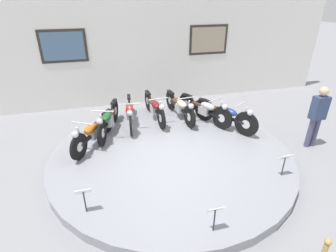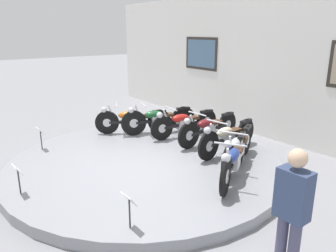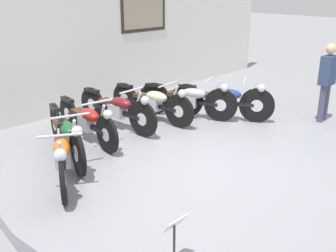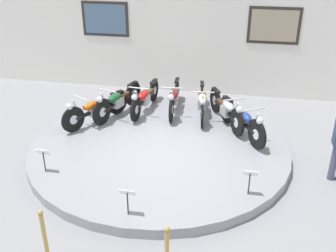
% 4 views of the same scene
% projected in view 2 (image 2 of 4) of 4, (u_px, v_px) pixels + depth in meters
% --- Properties ---
extents(ground_plane, '(60.00, 60.00, 0.00)m').
position_uv_depth(ground_plane, '(145.00, 168.00, 6.87)').
color(ground_plane, gray).
extents(display_platform, '(5.60, 5.60, 0.20)m').
position_uv_depth(display_platform, '(145.00, 164.00, 6.84)').
color(display_platform, gray).
rests_on(display_platform, ground_plane).
extents(back_wall, '(14.00, 0.22, 3.79)m').
position_uv_depth(back_wall, '(266.00, 66.00, 8.56)').
color(back_wall, white).
rests_on(back_wall, ground_plane).
extents(motorcycle_orange, '(1.05, 1.71, 0.78)m').
position_uv_depth(motorcycle_orange, '(132.00, 119.00, 8.46)').
color(motorcycle_orange, black).
rests_on(motorcycle_orange, display_platform).
extents(motorcycle_green, '(0.72, 1.92, 0.80)m').
position_uv_depth(motorcycle_green, '(158.00, 118.00, 8.47)').
color(motorcycle_green, black).
rests_on(motorcycle_green, display_platform).
extents(motorcycle_red, '(0.54, 1.95, 0.78)m').
position_uv_depth(motorcycle_red, '(184.00, 122.00, 8.22)').
color(motorcycle_red, black).
rests_on(motorcycle_red, display_platform).
extents(motorcycle_maroon, '(0.54, 1.98, 0.79)m').
position_uv_depth(motorcycle_maroon, '(208.00, 127.00, 7.73)').
color(motorcycle_maroon, black).
rests_on(motorcycle_maroon, display_platform).
extents(motorcycle_cream, '(0.54, 1.97, 0.79)m').
position_uv_depth(motorcycle_cream, '(227.00, 136.00, 7.10)').
color(motorcycle_cream, black).
rests_on(motorcycle_cream, display_platform).
extents(motorcycle_silver, '(0.91, 1.82, 0.80)m').
position_uv_depth(motorcycle_silver, '(238.00, 147.00, 6.41)').
color(motorcycle_silver, black).
rests_on(motorcycle_silver, display_platform).
extents(motorcycle_blue, '(1.07, 1.76, 0.81)m').
position_uv_depth(motorcycle_blue, '(234.00, 159.00, 5.80)').
color(motorcycle_blue, black).
rests_on(motorcycle_blue, display_platform).
extents(info_placard_front_left, '(0.26, 0.11, 0.51)m').
position_uv_depth(info_placard_front_left, '(41.00, 134.00, 7.30)').
color(info_placard_front_left, '#333338').
rests_on(info_placard_front_left, display_platform).
extents(info_placard_front_centre, '(0.26, 0.11, 0.51)m').
position_uv_depth(info_placard_front_centre, '(18.00, 173.00, 5.28)').
color(info_placard_front_centre, '#333338').
rests_on(info_placard_front_centre, display_platform).
extents(info_placard_front_right, '(0.26, 0.11, 0.51)m').
position_uv_depth(info_placard_front_right, '(129.00, 204.00, 4.35)').
color(info_placard_front_right, '#333338').
rests_on(info_placard_front_right, display_platform).
extents(visitor_standing, '(0.36, 0.22, 1.59)m').
position_uv_depth(visitor_standing, '(292.00, 208.00, 3.62)').
color(visitor_standing, '#4C4C6B').
rests_on(visitor_standing, ground_plane).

